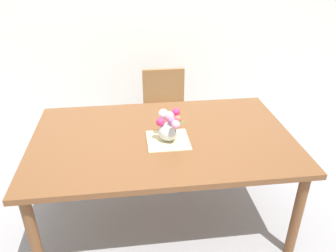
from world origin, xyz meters
TOP-DOWN VIEW (x-y plane):
  - ground_plane at (0.00, 0.00)m, footprint 12.00×12.00m
  - back_wall at (0.00, 1.60)m, footprint 7.00×0.10m
  - dining_table at (0.00, 0.00)m, footprint 1.89×1.18m
  - chair_far at (0.13, 0.93)m, footprint 0.42×0.42m
  - placemat at (0.03, -0.07)m, footprint 0.30×0.30m
  - flower_vase at (0.04, -0.07)m, footprint 0.20×0.22m

SIDE VIEW (x-z plane):
  - ground_plane at x=0.00m, z-range 0.00..0.00m
  - chair_far at x=0.13m, z-range 0.07..0.97m
  - dining_table at x=0.00m, z-range 0.30..1.04m
  - placemat at x=0.03m, z-range 0.74..0.75m
  - flower_vase at x=0.04m, z-range 0.75..0.97m
  - back_wall at x=0.00m, z-range 0.00..2.80m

